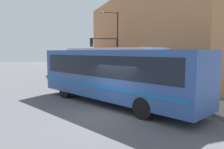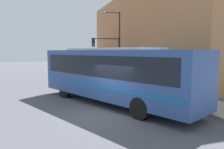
# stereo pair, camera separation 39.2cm
# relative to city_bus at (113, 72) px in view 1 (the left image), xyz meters

# --- Properties ---
(ground_plane) EXTENTS (120.00, 120.00, 0.00)m
(ground_plane) POSITION_rel_city_bus_xyz_m (-0.74, -1.97, -1.99)
(ground_plane) COLOR #515156
(sidewalk) EXTENTS (2.66, 70.00, 0.17)m
(sidewalk) POSITION_rel_city_bus_xyz_m (5.09, 18.03, -1.90)
(sidewalk) COLOR gray
(sidewalk) RESTS_ON ground_plane
(building_facade) EXTENTS (6.00, 29.93, 10.77)m
(building_facade) POSITION_rel_city_bus_xyz_m (9.42, 14.00, 3.40)
(building_facade) COLOR #B27A4C
(building_facade) RESTS_ON ground_plane
(city_bus) EXTENTS (7.15, 11.49, 3.42)m
(city_bus) POSITION_rel_city_bus_xyz_m (0.00, 0.00, 0.00)
(city_bus) COLOR #2D4C8C
(city_bus) RESTS_ON ground_plane
(delivery_truck) EXTENTS (2.26, 6.99, 3.31)m
(delivery_truck) POSITION_rel_city_bus_xyz_m (0.00, 17.68, -0.20)
(delivery_truck) COLOR #B21919
(delivery_truck) RESTS_ON ground_plane
(fire_hydrant) EXTENTS (0.25, 0.34, 0.82)m
(fire_hydrant) POSITION_rel_city_bus_xyz_m (4.36, 0.44, -1.40)
(fire_hydrant) COLOR #999999
(fire_hydrant) RESTS_ON sidewalk
(traffic_light_pole) EXTENTS (3.28, 0.35, 4.60)m
(traffic_light_pole) POSITION_rel_city_bus_xyz_m (3.31, 11.19, 1.38)
(traffic_light_pole) COLOR #2D2D2D
(traffic_light_pole) RESTS_ON sidewalk
(parking_meter) EXTENTS (0.14, 0.14, 1.32)m
(parking_meter) POSITION_rel_city_bus_xyz_m (4.36, 8.44, -0.92)
(parking_meter) COLOR #2D2D2D
(parking_meter) RESTS_ON sidewalk
(street_lamp) EXTENTS (2.23, 0.28, 7.47)m
(street_lamp) POSITION_rel_city_bus_xyz_m (4.35, 11.29, 2.57)
(street_lamp) COLOR #2D2D2D
(street_lamp) RESTS_ON sidewalk
(pedestrian_near_corner) EXTENTS (0.34, 0.34, 1.76)m
(pedestrian_near_corner) POSITION_rel_city_bus_xyz_m (5.14, 3.43, -0.92)
(pedestrian_near_corner) COLOR slate
(pedestrian_near_corner) RESTS_ON sidewalk
(pedestrian_mid_block) EXTENTS (0.34, 0.34, 1.68)m
(pedestrian_mid_block) POSITION_rel_city_bus_xyz_m (5.41, 6.45, -0.96)
(pedestrian_mid_block) COLOR #23283D
(pedestrian_mid_block) RESTS_ON sidewalk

